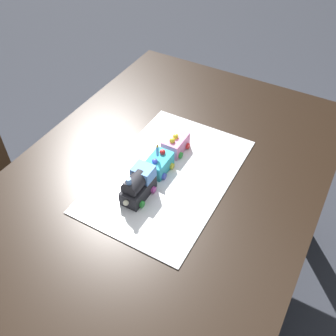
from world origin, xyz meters
The scene contains 7 objects.
ground_plane centered at (0.00, 0.00, 0.00)m, with size 8.00×8.00×0.00m, color #2D3038.
dining_table centered at (0.00, 0.00, 0.63)m, with size 1.40×1.00×0.74m.
cake_board centered at (-0.01, -0.01, 0.74)m, with size 0.60×0.40×0.00m, color silver.
cake_locomotive centered at (-0.14, 0.03, 0.79)m, with size 0.14×0.08×0.12m.
cake_car_hopper_turquoise centered at (-0.01, 0.03, 0.77)m, with size 0.10×0.08×0.07m.
cake_car_tanker_bubblegum centered at (0.11, 0.03, 0.77)m, with size 0.10×0.08×0.07m.
birthday_candle centered at (-0.02, 0.03, 0.84)m, with size 0.01×0.01×0.05m.
Camera 1 is at (-0.79, -0.44, 1.66)m, focal length 40.60 mm.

